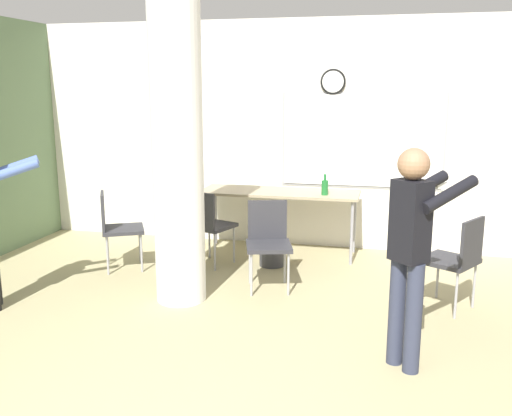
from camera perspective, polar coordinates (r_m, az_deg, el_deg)
wall_back at (r=7.18m, az=4.90°, el=7.28°), size 8.00×0.15×2.80m
support_pillar at (r=5.26m, az=-7.86°, el=5.43°), size 0.47×0.47×2.80m
folding_table at (r=6.82m, az=2.36°, el=1.27°), size 1.89×0.64×0.77m
bottle_on_table at (r=6.60m, az=6.90°, el=2.10°), size 0.08×0.08×0.24m
waste_bin at (r=6.48m, az=1.60°, el=-4.37°), size 0.28×0.28×0.33m
chair_table_front at (r=5.70m, az=1.23°, el=-3.04°), size 0.54×0.54×0.87m
chair_table_left at (r=6.40m, az=-4.87°, el=-1.39°), size 0.57×0.57×0.87m
chair_mid_room at (r=5.43m, az=19.40°, el=-4.55°), size 0.61×0.61×0.87m
chair_near_pillar at (r=6.45m, az=-13.81°, el=-1.61°), size 0.59×0.59×0.87m
person_playing_side at (r=4.12m, az=15.32°, el=-3.28°), size 0.61×0.62×1.60m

